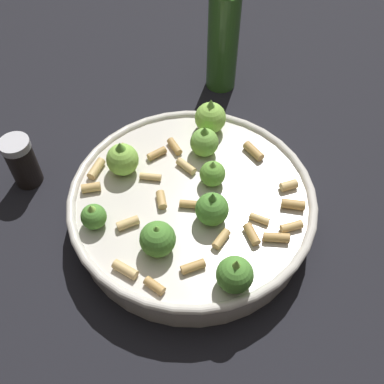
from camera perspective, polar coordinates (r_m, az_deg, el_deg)
The scene contains 4 objects.
ground_plane at distance 0.66m, azimuth -0.00°, elevation -3.36°, with size 2.40×2.40×0.00m, color black.
cooking_pan at distance 0.63m, azimuth -0.07°, elevation -1.50°, with size 0.34×0.34×0.11m.
pepper_shaker at distance 0.72m, azimuth -20.58°, elevation 3.60°, with size 0.04×0.04×0.08m.
olive_oil_bottle at distance 0.81m, azimuth 3.93°, elevation 18.67°, with size 0.05×0.05×0.23m.
Camera 1 is at (-0.37, -0.05, 0.54)m, focal length 42.43 mm.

